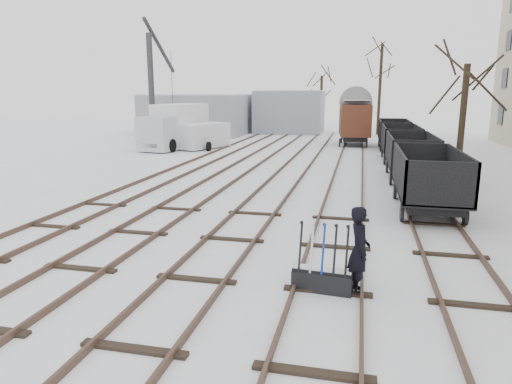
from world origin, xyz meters
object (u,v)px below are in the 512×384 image
Objects in this scene: freight_wagon_a at (427,188)px; crane at (154,111)px; box_van_wagon at (355,119)px; worker at (359,250)px; lorry at (175,126)px; ground_frame at (322,278)px; panel_van at (203,136)px.

crane reaches higher than freight_wagon_a.
crane is at bearing -178.99° from box_van_wagon.
lorry reaches higher than worker.
ground_frame is 0.28× the size of freight_wagon_a.
freight_wagon_a is 0.71× the size of lorry.
ground_frame is 27.53m from lorry.
lorry reaches higher than panel_van.
worker is 0.40× the size of panel_van.
crane reaches higher than worker.
ground_frame is 32.33m from crane.
freight_wagon_a is 21.65m from box_van_wagon.
worker is (0.75, 0.10, 0.67)m from ground_frame.
worker is 0.35× the size of freight_wagon_a.
box_van_wagon is at bearing 95.24° from ground_frame.
box_van_wagon is (0.12, 29.25, 1.86)m from ground_frame.
ground_frame is 0.30× the size of box_van_wagon.
box_van_wagon is (-3.00, 21.40, 1.30)m from freight_wagon_a.
box_van_wagon reaches higher than ground_frame.
ground_frame is at bearing -53.38° from lorry.
crane is (-5.68, 3.43, 1.70)m from panel_van.
worker is at bearing -51.93° from lorry.
freight_wagon_a is (3.13, 7.84, 0.56)m from ground_frame.
freight_wagon_a is 1.08× the size of box_van_wagon.
lorry is (-16.54, 16.16, 0.89)m from freight_wagon_a.
panel_van reaches higher than worker.
crane reaches higher than panel_van.
worker is at bearing -107.07° from freight_wagon_a.
ground_frame is at bearing -43.03° from panel_van.
ground_frame is 0.15× the size of crane.
worker is 8.10m from freight_wagon_a.
lorry is at bearing 124.67° from ground_frame.
panel_van is at bearing 9.28° from lorry.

